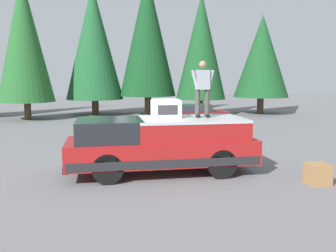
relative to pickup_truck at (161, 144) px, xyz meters
name	(u,v)px	position (x,y,z in m)	size (l,w,h in m)	color
ground_plane	(141,170)	(0.43, 0.58, -0.87)	(90.00, 90.00, 0.00)	slate
pickup_truck	(161,144)	(0.00, 0.00, 0.00)	(2.01, 5.54, 1.65)	maroon
compressor_unit	(166,108)	(0.19, -0.17, 1.05)	(0.65, 0.84, 0.56)	silver
person_on_truck_bed	(203,87)	(0.10, -1.27, 1.68)	(0.29, 0.72, 1.69)	#423D38
parked_car_maroon	(194,114)	(11.27, -3.84, -0.29)	(1.64, 4.10, 1.16)	maroon
wooden_crate	(318,174)	(-1.88, -3.95, -0.59)	(0.56, 0.56, 0.56)	olive
conifer_far_left	(262,56)	(15.81, -10.25, 3.47)	(4.12, 4.12, 7.42)	#4C3826
conifer_left	(201,47)	(15.38, -5.39, 4.10)	(3.59, 3.59, 8.74)	#4C3826
conifer_center_left	(147,35)	(16.66, -1.67, 5.00)	(4.13, 4.13, 10.35)	#4C3826
conifer_center_right	(94,42)	(17.36, 2.22, 4.47)	(4.20, 4.20, 9.52)	#4C3826
conifer_right	(24,39)	(14.97, 6.60, 4.41)	(3.63, 3.63, 9.38)	#4C3826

